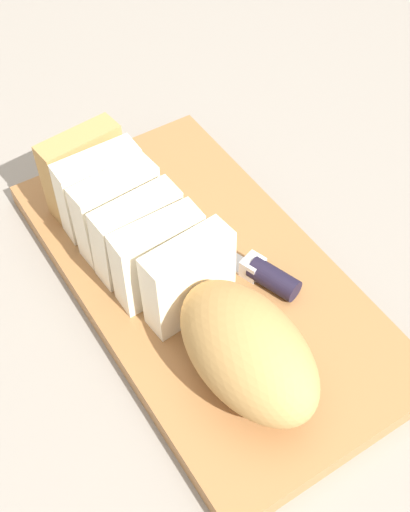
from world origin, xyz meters
name	(u,v)px	position (x,y,z in m)	size (l,w,h in m)	color
ground_plane	(205,288)	(0.00, 0.00, 0.00)	(3.00, 3.00, 0.00)	gray
cutting_board	(205,281)	(0.00, 0.00, 0.01)	(0.48, 0.26, 0.03)	#9E6B3D
bread_loaf	(180,277)	(-0.02, 0.04, 0.07)	(0.40, 0.11, 0.10)	tan
bread_knife	(250,266)	(-0.02, -0.04, 0.04)	(0.24, 0.09, 0.02)	silver
crumb_near_knife	(241,273)	(-0.02, -0.03, 0.03)	(0.00, 0.00, 0.00)	#996633
crumb_near_loaf	(167,289)	(0.00, 0.05, 0.03)	(0.01, 0.01, 0.01)	#996633
crumb_stray_left	(191,290)	(-0.01, 0.03, 0.03)	(0.01, 0.01, 0.01)	#996633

